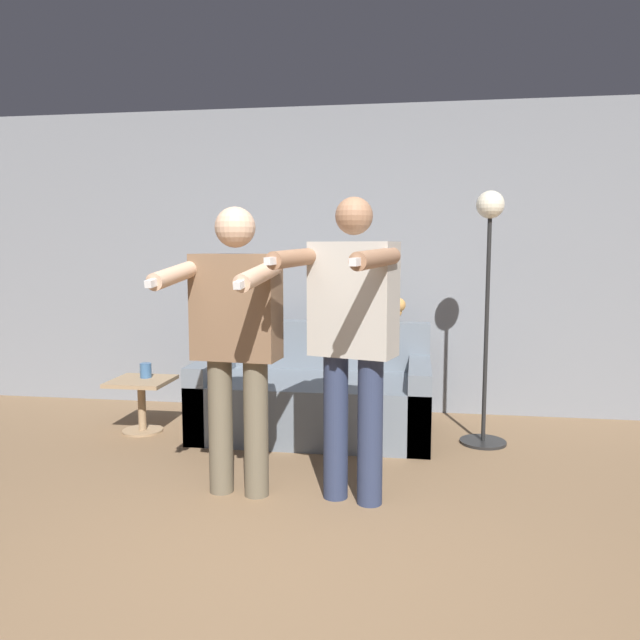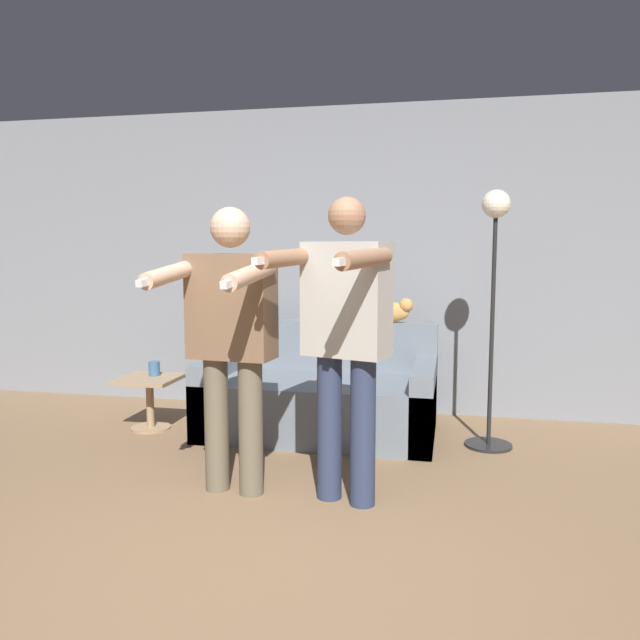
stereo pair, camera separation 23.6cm
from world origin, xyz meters
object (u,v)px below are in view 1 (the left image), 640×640
Objects in this scene: cat at (381,311)px; person_right at (352,329)px; floor_lamp at (488,271)px; person_left at (235,330)px; cup at (146,370)px; couch at (315,398)px; side_table at (141,394)px.

person_right is at bearing -92.27° from cat.
floor_lamp is at bearing 70.74° from person_right.
floor_lamp is at bearing 44.04° from person_left.
cup is (-1.07, 1.15, -0.49)m from person_left.
person_right is (0.41, -1.28, 0.71)m from couch.
floor_lamp is 15.98× the size of cup.
cat is (0.48, 0.37, 0.64)m from couch.
person_right is 3.84× the size of side_table.
person_right is 2.15m from side_table.
couch is at bearing 175.79° from floor_lamp.
couch reaches higher than side_table.
couch is 3.40× the size of cat.
person_right reaches higher than cat.
cat is at bearing 37.41° from couch.
side_table is at bearing 140.57° from person_left.
person_left is 0.91× the size of floor_lamp.
person_right is at bearing -33.65° from cup.
side_table is at bearing 164.17° from person_right.
person_left is 3.73× the size of side_table.
floor_lamp reaches higher than cup.
person_left is 0.97× the size of person_right.
floor_lamp is 4.12× the size of side_table.
floor_lamp reaches higher than cat.
cat is at bearing 17.36° from side_table.
person_left is 14.48× the size of cup.
couch is 1.33m from cup.
cup is (-2.56, -0.04, -0.79)m from floor_lamp.
person_right reaches higher than side_table.
side_table is (-1.73, 1.08, -0.68)m from person_right.
floor_lamp reaches higher than person_right.
floor_lamp reaches higher than person_left.
person_left is at bearing -113.68° from cat.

